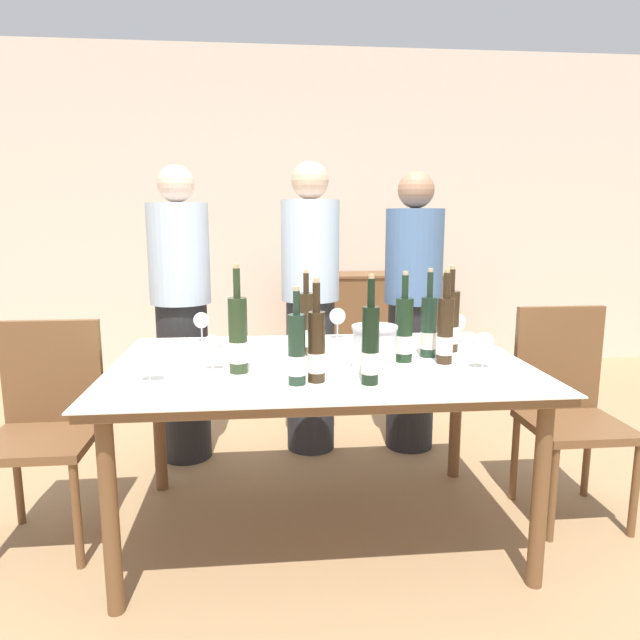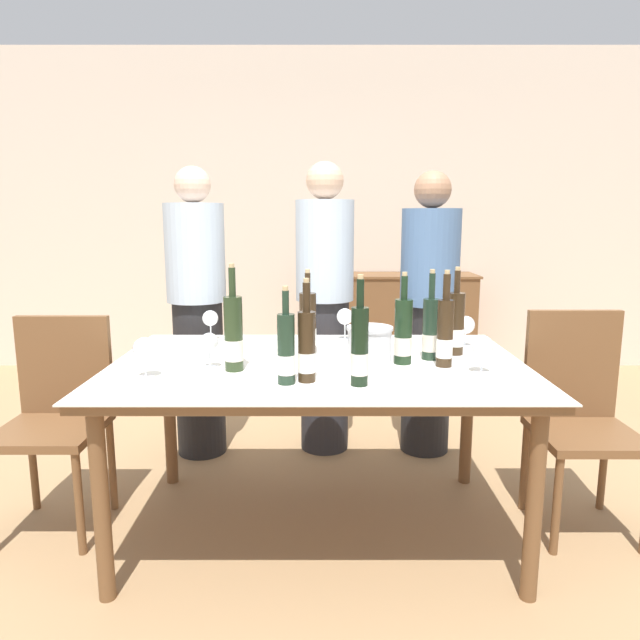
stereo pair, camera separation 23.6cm
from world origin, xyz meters
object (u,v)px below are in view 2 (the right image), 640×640
at_px(wine_bottle_1, 433,330).
at_px(wine_bottle_4, 457,325).
at_px(wine_glass_5, 147,350).
at_px(wine_bottle_5, 362,348).
at_px(chair_left_end, 60,407).
at_px(dining_table, 320,377).
at_px(wine_glass_0, 211,343).
at_px(person_host, 199,314).
at_px(ice_bucket, 371,348).
at_px(person_guest_left, 327,309).
at_px(wine_bottle_2, 310,325).
at_px(wine_bottle_3, 405,333).
at_px(wine_glass_2, 485,347).
at_px(wine_glass_3, 468,326).
at_px(chair_right_end, 581,407).
at_px(person_guest_right, 430,315).
at_px(wine_glass_1, 212,319).
at_px(sideboard_cabinet, 399,324).
at_px(wine_bottle_7, 309,347).
at_px(wine_bottle_0, 236,335).
at_px(wine_bottle_6, 447,334).
at_px(wine_bottle_8, 288,350).
at_px(wine_glass_4, 347,318).

distance_m(wine_bottle_1, wine_bottle_4, 0.16).
height_order(wine_bottle_4, wine_glass_5, wine_bottle_4).
height_order(wine_bottle_5, chair_left_end, wine_bottle_5).
relative_size(dining_table, wine_glass_0, 11.90).
xyz_separation_m(wine_bottle_1, person_host, (-1.17, 0.81, -0.07)).
xyz_separation_m(dining_table, wine_bottle_1, (0.48, 0.05, 0.19)).
distance_m(ice_bucket, person_guest_left, 1.08).
xyz_separation_m(wine_bottle_2, wine_bottle_3, (0.40, -0.17, 0.00)).
bearing_deg(wine_glass_2, person_guest_left, 118.89).
bearing_deg(wine_glass_3, chair_right_end, -23.77).
xyz_separation_m(chair_right_end, person_guest_right, (-0.52, 0.80, 0.27)).
bearing_deg(wine_glass_2, wine_glass_1, 152.32).
bearing_deg(wine_bottle_1, wine_glass_3, 48.87).
bearing_deg(sideboard_cabinet, wine_bottle_5, -100.37).
height_order(dining_table, wine_glass_3, wine_glass_3).
xyz_separation_m(sideboard_cabinet, person_guest_right, (-0.06, -1.70, 0.37)).
distance_m(wine_bottle_7, person_guest_left, 1.21).
bearing_deg(wine_bottle_4, person_guest_right, 88.20).
distance_m(dining_table, wine_glass_5, 0.72).
xyz_separation_m(ice_bucket, wine_glass_2, (0.44, -0.03, 0.01)).
xyz_separation_m(dining_table, wine_glass_0, (-0.44, -0.09, 0.17)).
relative_size(wine_bottle_0, wine_bottle_2, 1.13).
relative_size(wine_bottle_1, wine_bottle_6, 0.98).
height_order(wine_bottle_8, chair_left_end, wine_bottle_8).
bearing_deg(wine_bottle_3, wine_glass_1, 152.28).
height_order(wine_bottle_2, chair_right_end, wine_bottle_2).
bearing_deg(wine_glass_0, wine_glass_2, -4.10).
xyz_separation_m(wine_bottle_0, wine_bottle_8, (0.22, -0.18, -0.02)).
xyz_separation_m(wine_bottle_5, wine_bottle_7, (-0.19, 0.05, -0.01)).
distance_m(chair_right_end, person_guest_right, 0.99).
height_order(wine_bottle_6, chair_right_end, wine_bottle_6).
relative_size(wine_glass_2, wine_glass_4, 0.95).
bearing_deg(wine_glass_3, wine_glass_1, 172.97).
xyz_separation_m(wine_bottle_6, person_host, (-1.20, 0.93, -0.08)).
distance_m(wine_bottle_6, wine_glass_5, 1.18).
bearing_deg(wine_glass_0, wine_bottle_8, -34.25).
bearing_deg(wine_glass_3, wine_bottle_1, -131.13).
bearing_deg(wine_bottle_3, ice_bucket, -140.37).
height_order(wine_glass_5, chair_left_end, chair_left_end).
distance_m(wine_glass_1, wine_glass_4, 0.67).
height_order(wine_bottle_1, wine_glass_1, wine_bottle_1).
relative_size(wine_bottle_2, wine_glass_2, 2.52).
height_order(wine_bottle_8, wine_glass_1, wine_bottle_8).
bearing_deg(wine_glass_2, wine_bottle_4, 96.02).
relative_size(sideboard_cabinet, person_host, 0.82).
height_order(wine_bottle_2, person_guest_left, person_guest_left).
distance_m(wine_bottle_7, wine_glass_0, 0.44).
height_order(wine_bottle_7, wine_glass_2, wine_bottle_7).
bearing_deg(wine_bottle_0, person_host, 109.76).
xyz_separation_m(ice_bucket, wine_bottle_5, (-0.05, -0.19, 0.04)).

